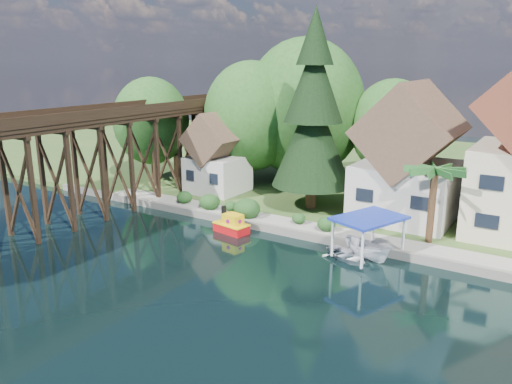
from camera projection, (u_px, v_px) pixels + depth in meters
ground at (222, 271)px, 31.85m from camera, size 140.00×140.00×0.00m
bank at (389, 171)px, 59.59m from camera, size 140.00×52.00×0.50m
seawall at (331, 241)px, 36.25m from camera, size 60.00×0.40×0.62m
promenade at (364, 238)px, 36.23m from camera, size 50.00×2.60×0.06m
trestle_bridge at (106, 152)px, 42.97m from camera, size 4.12×44.18×9.30m
house_left at (409, 162)px, 40.01m from camera, size 7.64×8.64×11.02m
shed at (218, 158)px, 48.40m from camera, size 5.09×5.40×7.85m
bg_trees at (362, 123)px, 46.85m from camera, size 49.90×13.30×10.57m
shrubs at (242, 207)px, 41.48m from camera, size 15.76×2.47×1.70m
conifer at (313, 115)px, 41.71m from camera, size 6.82×6.82×16.80m
palm_tree at (435, 173)px, 34.24m from camera, size 4.58×4.58×5.77m
tugboat at (232, 225)px, 38.80m from camera, size 3.00×1.97×2.02m
boat_white_a at (347, 254)px, 33.64m from camera, size 4.25×3.85×0.72m
boat_canopy at (368, 241)px, 33.41m from camera, size 4.66×5.49×2.99m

